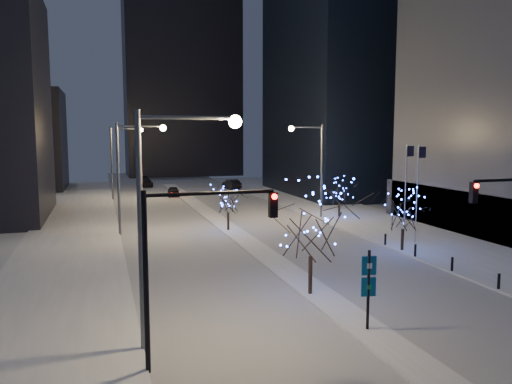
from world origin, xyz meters
name	(u,v)px	position (x,y,z in m)	size (l,w,h in m)	color
ground	(380,340)	(0.00, 0.00, 0.00)	(160.00, 160.00, 0.00)	silver
road	(211,216)	(0.00, 35.00, 0.01)	(20.00, 130.00, 0.02)	#9CA0AA
median	(221,223)	(0.00, 30.00, 0.07)	(2.00, 80.00, 0.15)	white
east_sidewalk	(407,233)	(15.00, 20.00, 0.07)	(10.00, 90.00, 0.15)	white
west_sidewalk	(68,256)	(-14.00, 20.00, 0.07)	(8.00, 90.00, 0.15)	white
filler_west_far	(4,140)	(-26.00, 70.00, 8.00)	(18.00, 16.00, 16.00)	black
horizon_block	(181,78)	(6.00, 92.00, 21.00)	(24.00, 14.00, 42.00)	black
street_lamp_w_near	(166,196)	(-8.94, 2.00, 6.50)	(4.40, 0.56, 10.00)	#595E66
street_lamp_w_mid	(130,163)	(-8.94, 27.00, 6.50)	(4.40, 0.56, 10.00)	#595E66
street_lamp_w_far	(119,152)	(-8.94, 52.00, 6.50)	(4.40, 0.56, 10.00)	#595E66
street_lamp_east	(314,158)	(10.08, 30.00, 6.45)	(3.90, 0.56, 10.00)	#595E66
traffic_signal_west	(187,248)	(-8.44, 0.00, 4.76)	(5.26, 0.43, 7.00)	black
flagpoles	(412,185)	(13.37, 17.25, 4.80)	(1.35, 2.60, 8.00)	silver
bollards	(433,257)	(10.20, 10.00, 0.60)	(0.16, 12.16, 0.90)	black
car_near	(174,192)	(-1.50, 53.42, 0.69)	(1.64, 4.06, 1.38)	black
car_mid	(232,184)	(9.00, 60.49, 0.78)	(1.65, 4.73, 1.56)	black
car_far	(144,182)	(-4.39, 68.42, 0.83)	(2.31, 5.69, 1.65)	black
holiday_tree_median_near	(311,223)	(-0.50, 6.49, 4.18)	(5.69, 5.69, 6.33)	black
holiday_tree_median_far	(228,199)	(-0.32, 25.89, 3.02)	(3.94, 3.94, 4.38)	black
holiday_tree_plaza_near	(403,211)	(10.50, 14.11, 3.15)	(3.96, 3.96, 4.67)	black
holiday_tree_plaza_far	(339,192)	(13.03, 29.76, 2.81)	(4.17, 4.17, 4.15)	black
wayfinding_sign	(369,282)	(-0.04, 1.00, 2.35)	(0.68, 0.20, 3.84)	black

